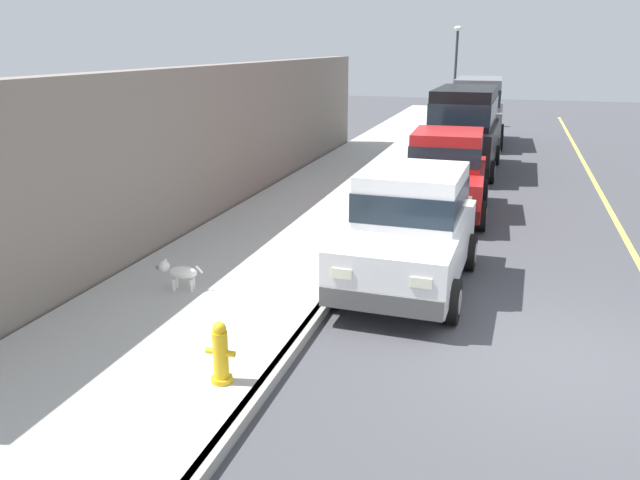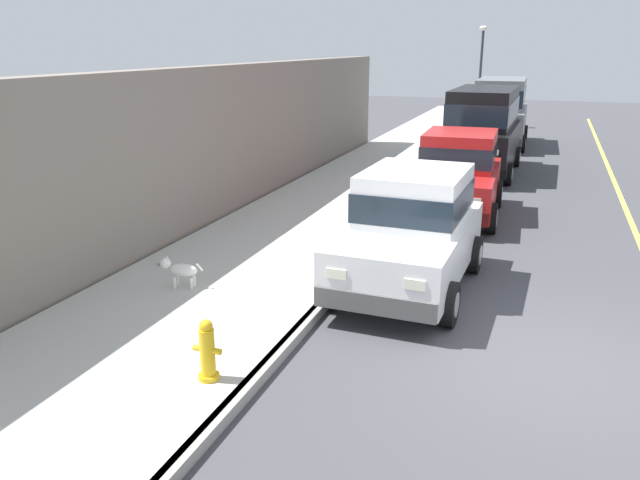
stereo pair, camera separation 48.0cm
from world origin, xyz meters
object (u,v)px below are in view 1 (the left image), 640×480
at_px(car_black_van, 464,126).
at_px(dog_white, 179,272).
at_px(car_red_hatchback, 445,172).
at_px(fire_hydrant, 221,354).
at_px(car_white_hatchback, 410,227).
at_px(car_grey_van, 477,108).
at_px(street_lamp, 456,63).

distance_m(car_black_van, dog_white, 12.05).
height_order(car_red_hatchback, fire_hydrant, car_red_hatchback).
bearing_deg(car_red_hatchback, car_black_van, 90.25).
bearing_deg(dog_white, car_red_hatchback, 62.36).
bearing_deg(fire_hydrant, car_red_hatchback, 80.16).
height_order(car_red_hatchback, dog_white, car_red_hatchback).
relative_size(car_white_hatchback, car_grey_van, 0.78).
distance_m(car_white_hatchback, car_grey_van, 15.83).
distance_m(dog_white, fire_hydrant, 2.95).
bearing_deg(car_red_hatchback, car_grey_van, 89.92).
bearing_deg(dog_white, car_black_van, 74.09).
distance_m(car_grey_van, street_lamp, 5.89).
bearing_deg(car_red_hatchback, street_lamp, 94.83).
height_order(car_grey_van, dog_white, car_grey_van).
relative_size(car_red_hatchback, car_black_van, 0.78).
relative_size(car_red_hatchback, street_lamp, 0.87).
distance_m(car_red_hatchback, car_grey_van, 11.09).
bearing_deg(street_lamp, fire_hydrant, -90.23).
height_order(dog_white, fire_hydrant, fire_hydrant).
distance_m(car_white_hatchback, car_red_hatchback, 4.75).
bearing_deg(street_lamp, car_black_van, -83.09).
relative_size(car_white_hatchback, street_lamp, 0.87).
bearing_deg(dog_white, car_grey_van, 79.17).
bearing_deg(car_white_hatchback, fire_hydrant, -110.31).
bearing_deg(car_black_van, car_white_hatchback, -90.18).
xyz_separation_m(car_red_hatchback, street_lamp, (-1.40, 16.59, 1.93)).
distance_m(car_white_hatchback, fire_hydrant, 4.20).
height_order(car_black_van, car_grey_van, same).
bearing_deg(car_black_van, street_lamp, 96.91).
bearing_deg(car_grey_van, dog_white, -100.83).
relative_size(dog_white, street_lamp, 0.17).
bearing_deg(car_white_hatchback, street_lamp, 93.61).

